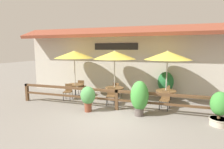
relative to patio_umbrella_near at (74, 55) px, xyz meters
name	(u,v)px	position (x,y,z in m)	size (l,w,h in m)	color
ground_plane	(110,118)	(3.03, -2.65, -2.52)	(60.00, 60.00, 0.00)	gray
building_facade	(130,60)	(3.03, 1.45, -0.35)	(14.28, 1.49, 4.23)	#BCB7A8
patio_railing	(117,95)	(3.03, -1.60, -1.82)	(10.40, 0.14, 0.95)	brown
patio_umbrella_near	(74,55)	(0.00, 0.00, 0.00)	(2.31, 2.31, 2.77)	#B7B2A8
dining_table_near	(75,87)	(0.00, 0.00, -1.92)	(1.02, 1.02, 0.74)	brown
chair_near_streetside	(68,91)	(-0.07, -0.72, -2.02)	(0.49, 0.49, 0.88)	brown
chair_near_wallside	(82,86)	(0.07, 0.71, -2.02)	(0.48, 0.48, 0.88)	brown
patio_umbrella_middle	(115,55)	(2.51, -0.15, 0.00)	(2.31, 2.31, 2.77)	#B7B2A8
dining_table_middle	(114,90)	(2.51, -0.15, -1.92)	(1.02, 1.02, 0.74)	brown
chair_middle_streetside	(111,95)	(2.54, -0.90, -2.02)	(0.49, 0.49, 0.88)	brown
chair_middle_wallside	(117,89)	(2.45, 0.60, -2.02)	(0.51, 0.51, 0.88)	brown
patio_umbrella_far	(168,56)	(5.23, -0.08, 0.00)	(2.31, 2.31, 2.77)	#B7B2A8
dining_table_far	(166,93)	(5.23, -0.08, -1.92)	(1.02, 1.02, 0.74)	brown
chair_far_streetside	(165,99)	(5.20, -0.86, -2.02)	(0.50, 0.50, 0.88)	brown
chair_far_wallside	(166,92)	(5.27, 0.69, -2.02)	(0.50, 0.50, 0.88)	brown
potted_plant_small_flowering	(88,97)	(1.84, -2.19, -1.83)	(0.68, 0.61, 1.17)	brown
potted_plant_corner_fern	(219,108)	(7.12, -2.14, -1.84)	(0.66, 0.64, 1.29)	#B7AD99
potted_plant_tall_tropical	(139,97)	(4.15, -2.02, -1.69)	(0.76, 0.69, 1.51)	#564C47
potted_plant_entrance_palm	(166,83)	(5.20, 0.90, -1.58)	(0.87, 0.79, 1.58)	#564C47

